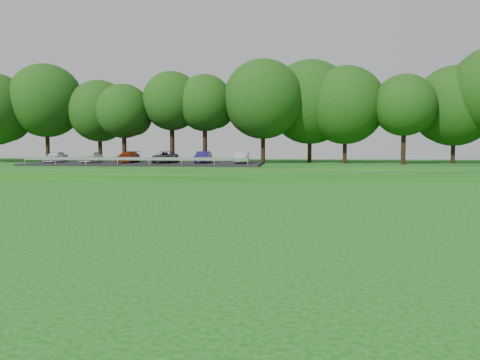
# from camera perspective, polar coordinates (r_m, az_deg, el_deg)

# --- Properties ---
(berm) EXTENTS (130.00, 30.00, 0.60)m
(berm) POSITION_cam_1_polar(r_m,az_deg,el_deg) (49.44, 16.70, 1.40)
(berm) COLOR #0F460D
(berm) RESTS_ON ground
(walking_path) EXTENTS (130.00, 1.60, 0.04)m
(walking_path) POSITION_cam_1_polar(r_m,az_deg,el_deg) (35.82, 20.80, -0.25)
(walking_path) COLOR gray
(walking_path) RESTS_ON ground
(treeline) EXTENTS (104.00, 7.00, 15.00)m
(treeline) POSITION_cam_1_polar(r_m,az_deg,el_deg) (53.58, 16.09, 9.99)
(treeline) COLOR #183F0E
(treeline) RESTS_ON berm
(parking_lot) EXTENTS (24.00, 9.00, 1.38)m
(parking_lot) POSITION_cam_1_polar(r_m,az_deg,el_deg) (49.68, -11.41, 2.39)
(parking_lot) COLOR black
(parking_lot) RESTS_ON berm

